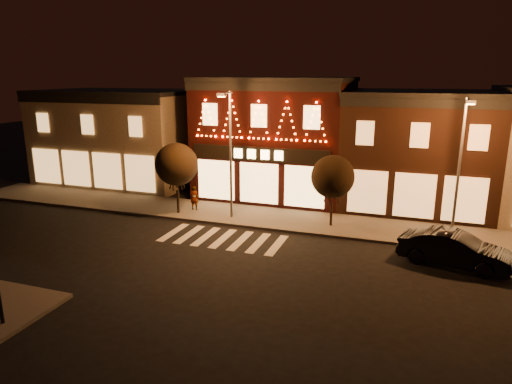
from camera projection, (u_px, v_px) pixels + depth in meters
The scene contains 11 objects.
ground at pixel (188, 268), 20.66m from camera, with size 120.00×120.00×0.00m, color black.
sidewalk_far at pixel (280, 219), 27.32m from camera, with size 44.00×4.00×0.15m, color #47423D.
building_left at pixel (122, 136), 36.64m from camera, with size 12.20×8.28×7.30m.
building_pulp at pixel (277, 137), 32.39m from camera, with size 10.20×8.34×8.30m.
building_right_a at pixel (418, 150), 29.49m from camera, with size 9.20×8.28×7.50m.
streetlamp_mid at pixel (229, 146), 26.23m from camera, with size 0.49×1.71×7.44m.
streetlamp_right at pixel (461, 158), 22.92m from camera, with size 0.46×1.66×7.26m.
tree_left at pixel (176, 164), 27.61m from camera, with size 2.60×2.60×4.35m.
tree_right at pixel (333, 177), 25.30m from camera, with size 2.42×2.42×4.04m.
dark_sedan at pixel (454, 249), 20.71m from camera, with size 1.69×4.84×1.59m, color black.
pedestrian at pixel (194, 198), 28.78m from camera, with size 0.57×0.37×1.55m, color gray.
Camera 1 is at (9.16, -17.06, 8.54)m, focal length 31.97 mm.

